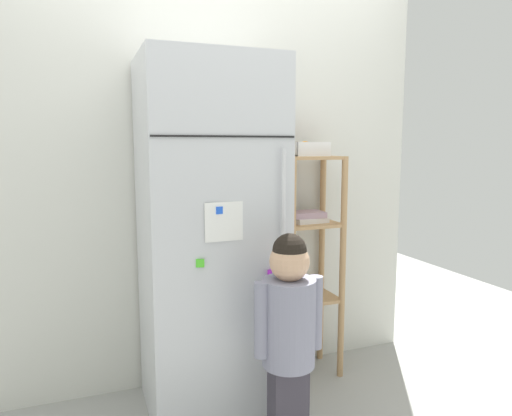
% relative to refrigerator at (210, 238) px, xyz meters
% --- Properties ---
extents(ground_plane, '(6.00, 6.00, 0.00)m').
position_rel_refrigerator_xyz_m(ground_plane, '(0.12, -0.02, -0.89)').
color(ground_plane, '#999993').
extents(kitchen_wall_back, '(2.52, 0.03, 2.28)m').
position_rel_refrigerator_xyz_m(kitchen_wall_back, '(0.12, 0.31, 0.25)').
color(kitchen_wall_back, silver).
rests_on(kitchen_wall_back, ground).
extents(refrigerator, '(0.66, 0.60, 1.78)m').
position_rel_refrigerator_xyz_m(refrigerator, '(0.00, 0.00, 0.00)').
color(refrigerator, silver).
rests_on(refrigerator, ground).
extents(child_standing, '(0.32, 0.24, 0.99)m').
position_rel_refrigerator_xyz_m(child_standing, '(0.21, -0.49, -0.29)').
color(child_standing, '#3A3540').
rests_on(child_standing, ground).
extents(pantry_shelf_unit, '(0.35, 0.28, 1.29)m').
position_rel_refrigerator_xyz_m(pantry_shelf_unit, '(0.62, 0.14, -0.13)').
color(pantry_shelf_unit, tan).
rests_on(pantry_shelf_unit, ground).
extents(fruit_bin, '(0.21, 0.15, 0.08)m').
position_rel_refrigerator_xyz_m(fruit_bin, '(0.63, 0.16, 0.44)').
color(fruit_bin, white).
rests_on(fruit_bin, pantry_shelf_unit).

